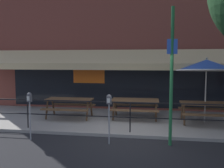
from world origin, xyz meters
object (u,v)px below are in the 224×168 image
(picnic_table_centre, at_px, (135,103))
(parking_meter_near, at_px, (30,102))
(picnic_table_right, at_px, (206,107))
(parking_meter_far, at_px, (109,104))
(picnic_table_left, at_px, (69,103))
(street_sign_pole, at_px, (172,75))
(patio_umbrella_right, at_px, (206,66))

(picnic_table_centre, relative_size, parking_meter_near, 1.27)
(picnic_table_right, bearing_deg, picnic_table_centre, 171.73)
(parking_meter_near, xyz_separation_m, parking_meter_far, (2.39, -0.03, 0.00))
(picnic_table_centre, bearing_deg, picnic_table_right, -8.27)
(picnic_table_right, relative_size, parking_meter_far, 1.27)
(picnic_table_left, xyz_separation_m, picnic_table_right, (5.12, -0.11, 0.00))
(picnic_table_centre, xyz_separation_m, picnic_table_right, (2.56, -0.37, 0.00))
(picnic_table_left, height_order, street_sign_pole, street_sign_pole)
(parking_meter_near, xyz_separation_m, street_sign_pole, (4.09, 0.15, 0.81))
(picnic_table_centre, xyz_separation_m, street_sign_pole, (1.14, -2.59, 1.25))
(patio_umbrella_right, xyz_separation_m, street_sign_pole, (-1.42, -2.44, -0.22))
(picnic_table_left, height_order, parking_meter_far, parking_meter_far)
(patio_umbrella_right, bearing_deg, parking_meter_far, -140.00)
(picnic_table_left, height_order, picnic_table_right, same)
(street_sign_pole, bearing_deg, picnic_table_right, 57.45)
(parking_meter_near, height_order, parking_meter_far, same)
(parking_meter_far, bearing_deg, street_sign_pole, 5.93)
(parking_meter_far, relative_size, street_sign_pole, 0.37)
(picnic_table_centre, height_order, patio_umbrella_right, patio_umbrella_right)
(picnic_table_left, bearing_deg, parking_meter_far, -51.40)
(patio_umbrella_right, height_order, street_sign_pole, street_sign_pole)
(picnic_table_left, xyz_separation_m, parking_meter_near, (-0.39, -2.48, 0.44))
(street_sign_pole, bearing_deg, patio_umbrella_right, 59.86)
(picnic_table_right, distance_m, street_sign_pole, 2.92)
(parking_meter_far, xyz_separation_m, street_sign_pole, (1.70, 0.18, 0.81))
(picnic_table_right, xyz_separation_m, patio_umbrella_right, (0.00, 0.22, 1.47))
(parking_meter_far, bearing_deg, picnic_table_left, 128.60)
(picnic_table_right, distance_m, parking_meter_far, 3.96)
(picnic_table_right, xyz_separation_m, parking_meter_far, (-3.12, -2.40, 0.44))
(patio_umbrella_right, relative_size, parking_meter_near, 1.67)
(picnic_table_centre, relative_size, parking_meter_far, 1.27)
(parking_meter_far, bearing_deg, picnic_table_centre, 78.59)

